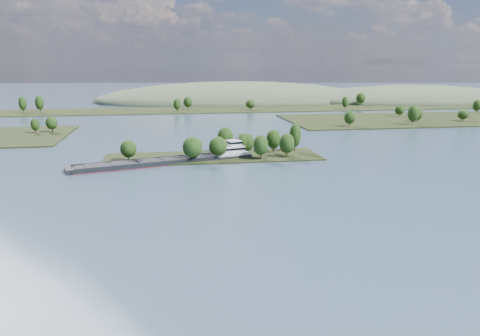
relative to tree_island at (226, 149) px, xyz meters
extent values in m
plane|color=#354D5D|center=(-5.80, -59.00, -4.08)|extent=(1800.00, 1800.00, 0.00)
cube|color=black|center=(-5.80, 1.00, -4.08)|extent=(100.00, 30.00, 1.20)
cylinder|color=black|center=(14.71, -8.88, -1.68)|extent=(0.50, 0.50, 3.60)
ellipsoid|color=black|center=(14.71, -8.88, 2.90)|extent=(6.97, 6.97, 9.26)
cylinder|color=black|center=(1.40, 12.67, -1.51)|extent=(0.50, 0.50, 3.94)
ellipsoid|color=black|center=(1.40, 12.67, 3.50)|extent=(7.98, 7.98, 10.12)
cylinder|color=black|center=(-4.39, -6.19, -1.78)|extent=(0.50, 0.50, 3.40)
ellipsoid|color=black|center=(-4.39, -6.19, 2.54)|extent=(8.36, 8.36, 8.73)
cylinder|color=black|center=(8.55, 2.96, -1.80)|extent=(0.50, 0.50, 3.35)
ellipsoid|color=black|center=(8.55, 2.96, 2.45)|extent=(6.73, 6.73, 8.60)
cylinder|color=black|center=(-16.06, -9.66, -1.64)|extent=(0.50, 0.50, 3.67)
ellipsoid|color=black|center=(-16.06, -9.66, 3.02)|extent=(8.80, 8.80, 9.44)
cylinder|color=black|center=(-44.01, -3.31, -1.93)|extent=(0.50, 0.50, 3.09)
ellipsoid|color=black|center=(-44.01, -3.31, 1.99)|extent=(7.31, 7.31, 7.94)
cylinder|color=black|center=(10.69, 3.03, -1.85)|extent=(0.50, 0.50, 3.25)
ellipsoid|color=black|center=(10.69, 3.03, 2.29)|extent=(6.46, 6.46, 8.37)
cylinder|color=black|center=(34.92, 6.22, -1.22)|extent=(0.50, 0.50, 4.52)
ellipsoid|color=black|center=(34.92, 6.22, 4.54)|extent=(5.92, 5.92, 11.63)
cylinder|color=black|center=(27.45, -6.53, -1.65)|extent=(0.50, 0.50, 3.65)
ellipsoid|color=black|center=(27.45, -6.53, 2.99)|extent=(7.15, 7.15, 9.39)
cylinder|color=black|center=(24.02, 5.74, -1.64)|extent=(0.50, 0.50, 3.67)
ellipsoid|color=black|center=(24.02, 5.74, 3.03)|extent=(7.23, 7.23, 9.44)
cylinder|color=black|center=(-97.13, 92.49, -1.66)|extent=(0.50, 0.50, 3.24)
ellipsoid|color=black|center=(-97.13, 92.49, 2.47)|extent=(7.16, 7.16, 8.34)
cylinder|color=black|center=(-106.35, 90.22, -1.77)|extent=(0.50, 0.50, 3.01)
ellipsoid|color=black|center=(-106.35, 90.22, 2.05)|extent=(5.24, 5.24, 7.74)
cylinder|color=black|center=(96.40, 87.64, -1.52)|extent=(0.50, 0.50, 3.51)
ellipsoid|color=black|center=(96.40, 87.64, 2.94)|extent=(7.98, 7.98, 9.03)
cylinder|color=black|center=(190.30, 101.61, -1.89)|extent=(0.50, 0.50, 2.78)
ellipsoid|color=black|center=(190.30, 101.61, 1.64)|extent=(8.21, 8.21, 7.14)
cylinder|color=black|center=(143.26, 88.74, -1.02)|extent=(0.50, 0.50, 4.52)
ellipsoid|color=black|center=(143.26, 88.74, 4.73)|extent=(8.13, 8.13, 11.63)
cylinder|color=black|center=(154.48, 101.94, -1.63)|extent=(0.50, 0.50, 3.30)
ellipsoid|color=black|center=(154.48, 101.94, 2.56)|extent=(6.51, 6.51, 8.47)
cylinder|color=black|center=(157.93, 135.99, -1.76)|extent=(0.50, 0.50, 3.03)
ellipsoid|color=black|center=(157.93, 135.99, 2.10)|extent=(7.52, 7.52, 7.80)
cylinder|color=black|center=(236.54, 150.71, -1.41)|extent=(0.50, 0.50, 3.73)
ellipsoid|color=black|center=(236.54, 150.71, 3.33)|extent=(7.26, 7.26, 9.59)
cube|color=black|center=(-5.80, 221.00, -4.08)|extent=(900.00, 60.00, 1.20)
cylinder|color=black|center=(-147.77, 217.51, -1.16)|extent=(0.50, 0.50, 4.64)
ellipsoid|color=black|center=(-147.77, 217.51, 4.74)|extent=(6.63, 6.63, 11.92)
cylinder|color=black|center=(137.88, 200.57, -1.51)|extent=(0.50, 0.50, 3.93)
ellipsoid|color=black|center=(137.88, 200.57, 3.48)|extent=(5.96, 5.96, 10.10)
cylinder|color=black|center=(-5.50, 225.32, -1.57)|extent=(0.50, 0.50, 3.82)
ellipsoid|color=black|center=(-5.50, 225.32, 3.28)|extent=(8.11, 8.11, 9.81)
cylinder|color=black|center=(168.34, 235.87, -1.36)|extent=(0.50, 0.50, 4.23)
ellipsoid|color=black|center=(168.34, 235.87, 4.01)|extent=(9.47, 9.47, 10.88)
cylinder|color=black|center=(-133.62, 216.39, -1.04)|extent=(0.50, 0.50, 4.87)
ellipsoid|color=black|center=(-133.62, 216.39, 5.14)|extent=(7.41, 7.41, 12.51)
cylinder|color=black|center=(50.65, 210.03, -1.93)|extent=(0.50, 0.50, 3.10)
ellipsoid|color=black|center=(50.65, 210.03, 2.01)|extent=(8.66, 8.66, 7.97)
cylinder|color=black|center=(-16.18, 202.67, -1.53)|extent=(0.50, 0.50, 3.90)
ellipsoid|color=black|center=(-16.18, 202.67, 3.43)|extent=(6.31, 6.31, 10.02)
ellipsoid|color=#435238|center=(254.20, 291.00, -4.08)|extent=(260.00, 140.00, 36.00)
ellipsoid|color=#435238|center=(54.20, 321.00, -4.08)|extent=(320.00, 160.00, 44.00)
cube|color=black|center=(-27.84, -9.19, -3.58)|extent=(79.20, 31.43, 2.19)
cube|color=maroon|center=(-27.84, -9.19, -4.03)|extent=(79.45, 31.67, 0.25)
cube|color=black|center=(-36.83, -6.69, -2.19)|extent=(59.37, 17.33, 0.80)
cube|color=black|center=(-34.15, -16.06, -2.19)|extent=(59.37, 17.33, 0.80)
cube|color=black|center=(-35.49, -11.37, -2.34)|extent=(59.81, 25.00, 0.30)
cube|color=black|center=(-56.52, -17.39, -2.04)|extent=(10.84, 10.30, 0.35)
cube|color=black|center=(-46.00, -14.38, -2.04)|extent=(10.84, 10.30, 0.35)
cube|color=black|center=(-35.49, -11.37, -2.04)|extent=(10.84, 10.30, 0.35)
cube|color=black|center=(-24.98, -8.37, -2.04)|extent=(10.84, 10.30, 0.35)
cube|color=black|center=(-14.46, -5.36, -2.04)|extent=(10.84, 10.30, 0.35)
cube|color=black|center=(-66.56, -20.26, -3.18)|extent=(5.33, 9.42, 1.99)
cylinder|color=black|center=(-65.60, -19.98, -1.79)|extent=(0.30, 0.30, 2.19)
cube|color=silver|center=(1.79, -0.71, -1.89)|extent=(17.92, 13.55, 1.19)
cube|color=silver|center=(2.74, -0.44, 0.10)|extent=(11.75, 10.38, 2.98)
cube|color=black|center=(2.74, -0.44, 0.50)|extent=(11.99, 10.63, 0.89)
cube|color=silver|center=(3.70, -0.17, 2.68)|extent=(7.38, 7.38, 2.19)
cube|color=black|center=(3.70, -0.17, 3.08)|extent=(7.62, 7.62, 0.80)
cube|color=silver|center=(3.70, -0.17, 3.88)|extent=(7.87, 7.87, 0.20)
cylinder|color=silver|center=(6.09, 0.52, 5.07)|extent=(0.25, 0.25, 2.58)
cylinder|color=black|center=(-0.94, 1.61, 4.07)|extent=(0.61, 0.61, 1.19)
camera|label=1|loc=(-28.01, -212.23, 39.52)|focal=35.00mm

